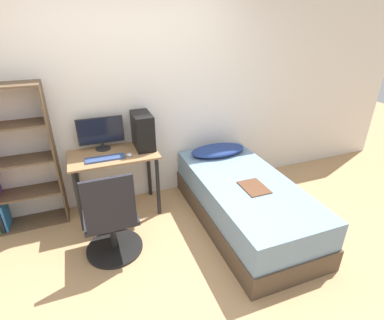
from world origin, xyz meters
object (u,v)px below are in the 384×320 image
at_px(keyboard, 105,158).
at_px(bed, 244,202).
at_px(office_chair, 112,225).
at_px(monitor, 101,132).
at_px(bookshelf, 4,166).
at_px(pc_tower, 143,131).

bearing_deg(keyboard, bed, -23.26).
height_order(bed, keyboard, keyboard).
bearing_deg(keyboard, office_chair, -95.34).
xyz_separation_m(monitor, keyboard, (-0.01, -0.29, -0.20)).
relative_size(bookshelf, monitor, 3.12).
relative_size(keyboard, pc_tower, 1.03).
relative_size(bookshelf, office_chair, 1.65).
relative_size(bed, pc_tower, 4.87).
bearing_deg(bed, bookshelf, 160.70).
height_order(keyboard, pc_tower, pc_tower).
distance_m(monitor, pc_tower, 0.46).
distance_m(bed, keyboard, 1.60).
xyz_separation_m(bed, keyboard, (-1.39, 0.60, 0.51)).
bearing_deg(office_chair, bed, 0.25).
height_order(monitor, keyboard, monitor).
xyz_separation_m(bookshelf, bed, (2.39, -0.84, -0.49)).
bearing_deg(office_chair, pc_tower, 56.51).
relative_size(office_chair, keyboard, 2.31).
xyz_separation_m(office_chair, pc_tower, (0.52, 0.78, 0.61)).
relative_size(office_chair, monitor, 1.89).
bearing_deg(monitor, pc_tower, -13.88).
xyz_separation_m(bookshelf, pc_tower, (1.45, -0.06, 0.21)).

